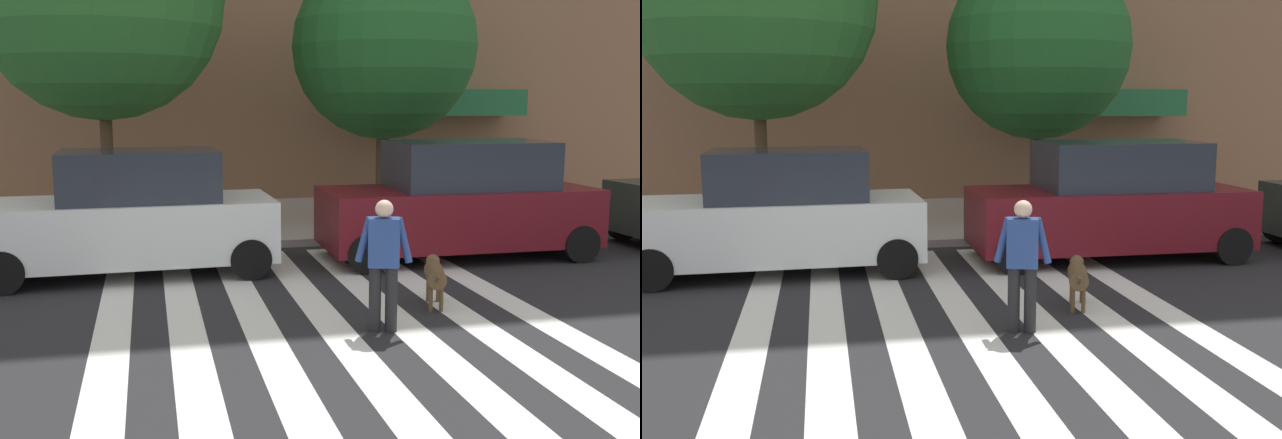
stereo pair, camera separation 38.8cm
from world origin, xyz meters
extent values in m
plane|color=#232326|center=(0.00, 6.31, 0.00)|extent=(160.00, 160.00, 0.00)
cube|color=#AFA19B|center=(0.00, 15.61, 0.07)|extent=(80.00, 6.00, 0.15)
cube|color=silver|center=(-2.89, 6.31, 0.00)|extent=(0.45, 12.01, 0.01)
cube|color=silver|center=(-1.99, 6.31, 0.00)|extent=(0.45, 12.01, 0.01)
cube|color=silver|center=(-1.09, 6.31, 0.00)|extent=(0.45, 12.01, 0.01)
cube|color=silver|center=(-0.19, 6.31, 0.00)|extent=(0.45, 12.01, 0.01)
cube|color=silver|center=(0.71, 6.31, 0.00)|extent=(0.45, 12.01, 0.01)
cube|color=silver|center=(1.61, 6.31, 0.00)|extent=(0.45, 12.01, 0.01)
cube|color=silver|center=(2.51, 6.31, 0.00)|extent=(0.45, 12.01, 0.01)
cube|color=#1F5E34|center=(5.25, 18.01, 2.75)|extent=(4.82, 1.60, 0.70)
cube|color=silver|center=(-2.71, 11.06, 0.74)|extent=(4.68, 2.02, 0.98)
cube|color=#232833|center=(-2.53, 11.07, 1.62)|extent=(2.52, 1.74, 0.80)
cylinder|color=black|center=(-4.52, 10.15, 0.33)|extent=(0.67, 0.24, 0.66)
cylinder|color=black|center=(-4.57, 11.89, 0.33)|extent=(0.67, 0.24, 0.66)
cylinder|color=black|center=(-0.85, 10.24, 0.33)|extent=(0.67, 0.24, 0.66)
cylinder|color=black|center=(-0.90, 11.98, 0.33)|extent=(0.67, 0.24, 0.66)
cube|color=maroon|center=(3.01, 11.06, 0.76)|extent=(4.89, 1.92, 1.02)
cube|color=#232833|center=(3.21, 11.06, 1.68)|extent=(2.79, 1.68, 0.83)
cylinder|color=black|center=(1.05, 10.21, 0.33)|extent=(0.66, 0.22, 0.66)
cylinder|color=black|center=(1.06, 11.94, 0.33)|extent=(0.66, 0.22, 0.66)
cylinder|color=black|center=(4.96, 10.19, 0.33)|extent=(0.66, 0.22, 0.66)
cylinder|color=black|center=(4.97, 11.92, 0.33)|extent=(0.66, 0.22, 0.66)
cylinder|color=black|center=(7.00, 11.88, 0.33)|extent=(0.66, 0.24, 0.66)
cylinder|color=#4C3823|center=(-3.17, 14.23, 1.82)|extent=(0.25, 0.25, 3.35)
cylinder|color=#4C3823|center=(2.73, 14.58, 1.51)|extent=(0.30, 0.30, 2.72)
sphere|color=#1E5623|center=(2.73, 14.58, 3.98)|extent=(4.04, 4.04, 4.04)
cylinder|color=black|center=(0.27, 7.25, 0.41)|extent=(0.19, 0.19, 0.82)
cylinder|color=black|center=(0.46, 7.19, 0.41)|extent=(0.19, 0.19, 0.82)
cube|color=navy|center=(0.37, 7.22, 1.12)|extent=(0.43, 0.34, 0.60)
cylinder|color=navy|center=(0.14, 7.29, 1.15)|extent=(0.24, 0.15, 0.57)
cylinder|color=navy|center=(0.60, 7.15, 1.15)|extent=(0.24, 0.15, 0.57)
sphere|color=beige|center=(0.37, 7.22, 1.53)|extent=(0.28, 0.28, 0.22)
cylinder|color=brown|center=(1.41, 8.11, 0.45)|extent=(0.45, 0.74, 0.26)
sphere|color=brown|center=(1.53, 8.51, 0.55)|extent=(0.25, 0.25, 0.20)
cylinder|color=brown|center=(1.27, 7.68, 0.50)|extent=(0.10, 0.23, 0.16)
cylinder|color=brown|center=(1.41, 8.36, 0.16)|extent=(0.07, 0.07, 0.32)
cylinder|color=brown|center=(1.54, 8.32, 0.16)|extent=(0.07, 0.07, 0.32)
cylinder|color=brown|center=(1.27, 7.90, 0.16)|extent=(0.07, 0.07, 0.32)
cylinder|color=brown|center=(1.40, 7.85, 0.16)|extent=(0.07, 0.07, 0.32)
camera|label=1|loc=(-2.38, -1.17, 2.83)|focal=41.51mm
camera|label=2|loc=(-2.01, -1.25, 2.83)|focal=41.51mm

